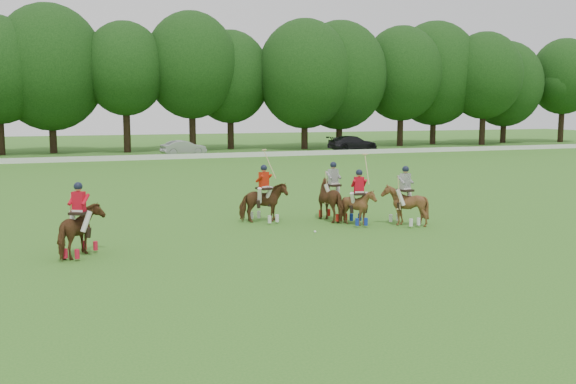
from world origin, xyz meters
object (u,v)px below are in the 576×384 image
object	(u,v)px
polo_red_b	(264,202)
polo_stripe_a	(333,199)
polo_red_a	(80,230)
polo_red_c	(359,206)
car_mid	(184,148)
polo_ball	(315,232)
car_right	(353,143)
polo_stripe_b	(405,204)

from	to	relation	value
polo_red_b	polo_stripe_a	distance (m)	2.77
polo_red_a	polo_red_c	distance (m)	10.40
car_mid	polo_red_c	size ratio (longest dim) A/B	1.56
car_mid	polo_red_c	world-z (taller)	polo_red_c
polo_red_b	polo_stripe_a	size ratio (longest dim) A/B	1.20
polo_ball	car_right	bearing A→B (deg)	62.49
polo_red_c	car_right	bearing A→B (deg)	64.54
polo_red_c	polo_stripe_b	world-z (taller)	polo_red_c
polo_stripe_a	polo_stripe_b	size ratio (longest dim) A/B	1.03
car_mid	polo_red_b	xyz separation A→B (m)	(-3.84, -36.60, 0.12)
car_right	polo_stripe_b	world-z (taller)	polo_stripe_b
polo_red_a	polo_red_b	size ratio (longest dim) A/B	0.81
car_mid	polo_red_a	xyz separation A→B (m)	(-10.85, -40.23, 0.13)
car_right	polo_stripe_b	xyz separation A→B (m)	(-16.66, -39.06, 0.04)
car_right	polo_red_b	world-z (taller)	polo_red_b
car_right	polo_red_a	xyz separation A→B (m)	(-28.51, -40.23, 0.04)
polo_red_a	polo_ball	world-z (taller)	polo_red_a
polo_ball	polo_stripe_a	bearing A→B (deg)	52.18
polo_red_a	polo_red_b	distance (m)	7.89
polo_red_c	polo_ball	bearing A→B (deg)	-158.43
polo_red_a	polo_stripe_b	bearing A→B (deg)	5.66
polo_red_b	polo_ball	distance (m)	2.96
car_mid	polo_ball	world-z (taller)	car_mid
polo_stripe_a	polo_ball	distance (m)	2.80
polo_stripe_a	polo_stripe_b	bearing A→B (deg)	-42.17
car_right	polo_red_a	bearing A→B (deg)	142.33
polo_red_a	polo_red_c	size ratio (longest dim) A/B	0.84
car_mid	polo_red_a	distance (m)	41.67
polo_red_a	polo_stripe_b	xyz separation A→B (m)	(11.85, 1.18, 0.00)
polo_red_c	polo_red_a	bearing A→B (deg)	-169.82
polo_red_b	polo_stripe_b	size ratio (longest dim) A/B	1.23
car_right	polo_ball	size ratio (longest dim) A/B	59.20
polo_red_b	polo_stripe_b	world-z (taller)	polo_red_b
polo_red_b	polo_ball	bearing A→B (deg)	-67.99
polo_red_a	car_mid	bearing A→B (deg)	74.91
car_mid	polo_stripe_b	xyz separation A→B (m)	(1.01, -39.06, 0.13)
car_right	polo_ball	distance (m)	44.26
polo_red_b	car_right	bearing A→B (deg)	59.56
car_right	polo_stripe_b	bearing A→B (deg)	154.56
polo_red_b	polo_red_c	xyz separation A→B (m)	(3.23, -1.80, -0.05)
polo_red_b	polo_stripe_b	xyz separation A→B (m)	(4.85, -2.46, 0.01)
car_right	polo_stripe_b	distance (m)	42.46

